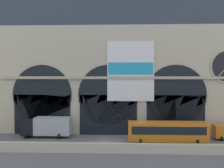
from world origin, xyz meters
The scene contains 5 objects.
ground_plane centered at (0.00, 0.00, 0.00)m, with size 200.00×200.00×0.00m, color slate.
quay_parapet_wall centered at (0.00, -5.00, 0.61)m, with size 90.00×0.70×1.22m, color beige.
station_building centered at (0.03, 7.75, 10.97)m, with size 45.44×5.91×22.56m.
box_truck_midwest centered at (-9.43, 2.85, 1.70)m, with size 7.50×2.91×3.12m.
bus_mideast centered at (8.65, -0.46, 1.78)m, with size 11.00×3.25×3.10m.
Camera 1 is at (2.49, -37.89, 9.92)m, focal length 42.76 mm.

